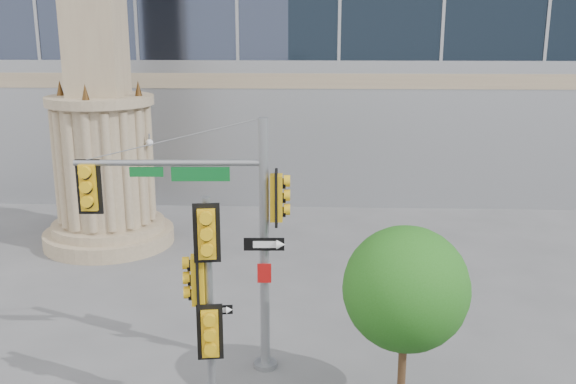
{
  "coord_description": "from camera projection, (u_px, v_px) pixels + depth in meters",
  "views": [
    {
      "loc": [
        1.04,
        -11.87,
        7.29
      ],
      "look_at": [
        0.48,
        2.0,
        3.71
      ],
      "focal_mm": 40.0,
      "sensor_mm": 36.0,
      "label": 1
    }
  ],
  "objects": [
    {
      "name": "monument",
      "position": [
        99.0,
        83.0,
        20.91
      ],
      "size": [
        4.4,
        4.4,
        16.6
      ],
      "color": "gray",
      "rests_on": "ground"
    },
    {
      "name": "street_tree",
      "position": [
        408.0,
        294.0,
        11.92
      ],
      "size": [
        2.42,
        2.36,
        3.77
      ],
      "color": "gray",
      "rests_on": "ground"
    },
    {
      "name": "main_signal_pole",
      "position": [
        216.0,
        218.0,
        13.34
      ],
      "size": [
        4.3,
        0.54,
        5.53
      ],
      "rotation": [
        0.0,
        0.0,
        0.04
      ],
      "color": "slate",
      "rests_on": "ground"
    },
    {
      "name": "secondary_signal_pole",
      "position": [
        206.0,
        293.0,
        11.72
      ],
      "size": [
        0.79,
        0.57,
        4.36
      ],
      "rotation": [
        0.0,
        0.0,
        0.15
      ],
      "color": "slate",
      "rests_on": "ground"
    }
  ]
}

